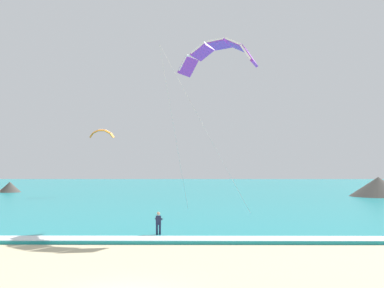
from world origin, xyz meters
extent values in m
cube|color=teal|center=(0.00, 70.79, 0.10)|extent=(200.00, 120.00, 0.20)
cube|color=white|center=(0.00, 11.79, 0.22)|extent=(200.00, 1.77, 0.04)
ellipsoid|color=white|center=(0.29, 13.49, 0.03)|extent=(0.48, 1.41, 0.05)
cube|color=black|center=(0.29, 13.74, 0.07)|extent=(0.16, 0.06, 0.04)
cube|color=black|center=(0.29, 13.24, 0.07)|extent=(0.16, 0.06, 0.04)
cylinder|color=#191E38|center=(0.19, 13.49, 0.42)|extent=(0.14, 0.14, 0.84)
cylinder|color=#191E38|center=(0.39, 13.49, 0.42)|extent=(0.14, 0.14, 0.84)
cube|color=#191E38|center=(0.29, 13.49, 1.14)|extent=(0.35, 0.21, 0.60)
sphere|color=tan|center=(0.29, 13.49, 1.58)|extent=(0.22, 0.22, 0.22)
cylinder|color=#191E38|center=(0.12, 13.66, 1.19)|extent=(0.11, 0.51, 0.22)
cylinder|color=#191E38|center=(0.48, 13.65, 1.19)|extent=(0.11, 0.51, 0.22)
cylinder|color=black|center=(0.31, 13.87, 1.19)|extent=(0.55, 0.05, 0.04)
cube|color=#3F3F42|center=(0.30, 13.61, 0.92)|extent=(0.12, 0.08, 0.10)
cube|color=purple|center=(6.86, 17.40, 13.04)|extent=(1.43, 1.77, 1.60)
cube|color=white|center=(6.53, 16.95, 13.25)|extent=(0.89, 0.74, 1.35)
cube|color=purple|center=(6.00, 18.39, 14.13)|extent=(1.87, 1.95, 1.20)
cube|color=white|center=(5.67, 17.95, 14.34)|extent=(1.25, 0.98, 0.87)
cube|color=purple|center=(4.72, 19.46, 14.53)|extent=(2.06, 2.00, 0.52)
cube|color=white|center=(4.39, 19.02, 14.73)|extent=(1.35, 1.09, 0.19)
cube|color=purple|center=(3.33, 20.37, 14.13)|extent=(2.04, 1.86, 1.20)
cube|color=white|center=(3.00, 19.93, 14.34)|extent=(1.24, 1.01, 0.87)
cube|color=purple|center=(2.13, 20.91, 13.04)|extent=(1.79, 1.53, 1.60)
cube|color=white|center=(1.80, 20.47, 13.25)|extent=(0.92, 0.75, 1.35)
cylinder|color=#B2B2B7|center=(3.57, 15.63, 7.12)|extent=(6.60, 3.55, 11.85)
cylinder|color=#B2B2B7|center=(1.20, 17.39, 7.12)|extent=(1.87, 7.06, 11.85)
cube|color=orange|center=(-13.12, 52.09, 9.33)|extent=(0.81, 0.70, 0.89)
cube|color=white|center=(-13.13, 52.37, 9.47)|extent=(0.55, 0.16, 0.72)
cube|color=orange|center=(-12.42, 51.92, 9.88)|extent=(0.95, 0.72, 0.70)
cube|color=white|center=(-12.44, 52.19, 10.03)|extent=(0.77, 0.18, 0.47)
cube|color=orange|center=(-11.53, 51.90, 10.08)|extent=(0.89, 0.73, 0.35)
cube|color=white|center=(-11.55, 52.17, 10.23)|extent=(0.81, 0.18, 0.11)
cube|color=orange|center=(-10.66, 52.03, 9.88)|extent=(0.87, 0.73, 0.70)
cube|color=white|center=(-10.68, 52.31, 10.03)|extent=(0.76, 0.18, 0.47)
cube|color=orange|center=(-9.99, 52.30, 9.33)|extent=(0.73, 0.72, 0.89)
cube|color=white|center=(-10.01, 52.57, 9.47)|extent=(0.54, 0.16, 0.72)
cone|color=#47423D|center=(29.62, 49.93, 1.52)|extent=(8.85, 8.85, 3.04)
cone|color=#47423D|center=(30.61, 51.49, 1.10)|extent=(4.46, 4.46, 2.20)
cone|color=#47423D|center=(-28.62, 59.67, 0.97)|extent=(4.11, 4.11, 1.95)
camera|label=1|loc=(2.72, -16.52, 4.79)|focal=42.21mm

